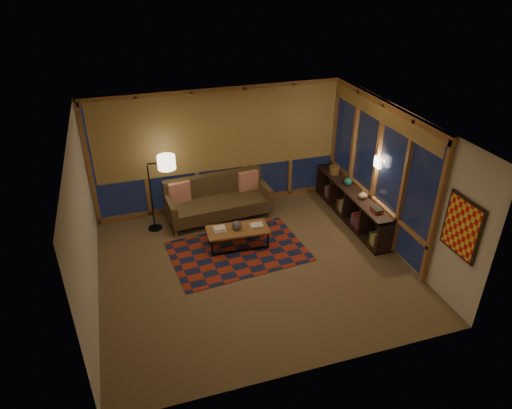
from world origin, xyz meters
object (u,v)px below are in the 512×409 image
object	(u,v)px
sofa	(218,200)
bookshelf	(352,205)
coffee_table	(238,238)
floor_lamp	(151,194)

from	to	relation	value
sofa	bookshelf	bearing A→B (deg)	-22.57
sofa	bookshelf	xyz separation A→B (m)	(2.70, -0.88, -0.10)
coffee_table	floor_lamp	xyz separation A→B (m)	(-1.48, 1.14, 0.61)
bookshelf	coffee_table	bearing A→B (deg)	-173.83
sofa	coffee_table	size ratio (longest dim) A/B	1.82
coffee_table	bookshelf	xyz separation A→B (m)	(2.60, 0.28, 0.15)
floor_lamp	bookshelf	world-z (taller)	floor_lamp
coffee_table	floor_lamp	bearing A→B (deg)	145.69
coffee_table	floor_lamp	size ratio (longest dim) A/B	0.74
sofa	floor_lamp	distance (m)	1.43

